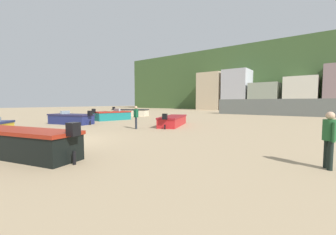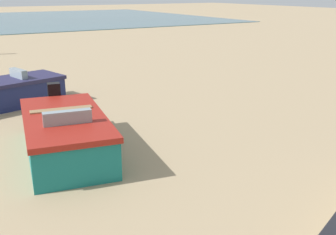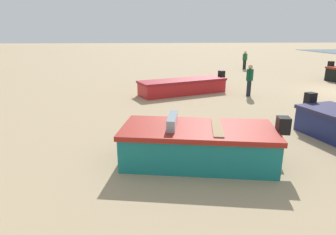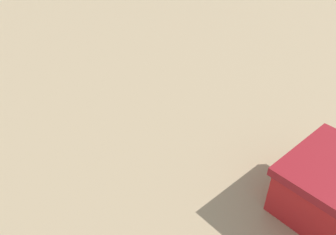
% 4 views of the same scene
% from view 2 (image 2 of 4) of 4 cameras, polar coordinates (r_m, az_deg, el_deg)
% --- Properties ---
extents(boat_navy_2, '(4.32, 2.47, 1.19)m').
position_cam_2_polar(boat_navy_2, '(14.15, -22.26, 3.06)').
color(boat_navy_2, navy).
rests_on(boat_navy_2, ground).
extents(boat_teal_5, '(2.39, 4.16, 1.25)m').
position_cam_2_polar(boat_teal_5, '(9.65, -14.03, -2.24)').
color(boat_teal_5, '#177172').
rests_on(boat_teal_5, ground).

